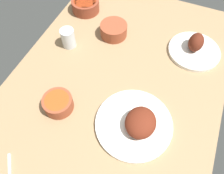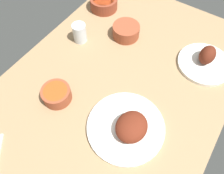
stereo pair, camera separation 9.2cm
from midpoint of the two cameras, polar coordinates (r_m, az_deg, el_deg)
name	(u,v)px [view 2 (the right image)]	position (r cm, az deg, el deg)	size (l,w,h in cm)	color
dining_table	(112,92)	(95.29, 2.75, -1.50)	(140.00, 90.00, 4.00)	#937551
plate_near_viewer	(128,127)	(83.81, 7.39, -10.49)	(29.74, 29.74, 8.52)	white
plate_far_side	(205,61)	(109.88, 25.32, 6.02)	(24.13, 24.13, 9.27)	white
bowl_sauce	(104,3)	(127.11, 0.05, 20.87)	(14.77, 14.77, 6.34)	brown
bowl_cream	(126,31)	(111.52, 6.08, 14.17)	(13.24, 13.24, 6.27)	brown
bowl_soup	(56,94)	(90.42, -11.43, -2.04)	(11.76, 11.76, 5.86)	brown
water_tumbler	(80,33)	(108.56, -5.95, 13.65)	(6.52, 6.52, 9.37)	silver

